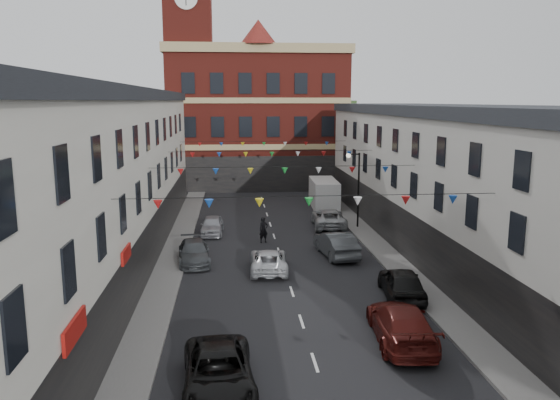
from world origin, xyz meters
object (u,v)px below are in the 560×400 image
object	(u,v)px
car_left_d	(194,252)
moving_car	(269,260)
car_left_e	(212,225)
car_right_c	(401,324)
pedestrian	(264,230)
car_right_d	(402,283)
car_left_c	(219,373)
white_van	(324,194)
street_lamp	(356,180)
car_right_f	(329,218)
car_right_e	(336,244)

from	to	relation	value
car_left_d	moving_car	size ratio (longest dim) A/B	1.01
car_left_e	moving_car	bearing A→B (deg)	-66.58
car_right_c	pedestrian	xyz separation A→B (m)	(-4.76, 16.78, 0.12)
moving_car	car_right_d	bearing A→B (deg)	144.13
car_right_d	pedestrian	xyz separation A→B (m)	(-6.38, 11.70, 0.12)
car_left_c	white_van	xyz separation A→B (m)	(9.25, 32.69, 0.59)
street_lamp	pedestrian	xyz separation A→B (m)	(-7.43, -3.71, -2.98)
car_left_d	car_right_d	xyz separation A→B (m)	(11.00, -7.20, 0.12)
car_right_f	moving_car	distance (m)	12.23
car_left_c	street_lamp	bearing A→B (deg)	63.55
car_right_c	car_left_c	bearing A→B (deg)	28.86
car_right_f	pedestrian	size ratio (longest dim) A/B	2.89
white_van	car_left_c	bearing A→B (deg)	-103.62
car_right_c	car_right_e	xyz separation A→B (m)	(-0.28, 12.92, 0.01)
pedestrian	car_right_e	bearing A→B (deg)	-62.00
car_right_e	white_van	xyz separation A→B (m)	(2.00, 16.43, 0.50)
white_van	street_lamp	bearing A→B (deg)	-81.69
street_lamp	white_van	size ratio (longest dim) A/B	1.01
car_right_c	car_right_d	world-z (taller)	car_right_c
car_left_d	pedestrian	bearing A→B (deg)	39.03
white_van	car_right_c	bearing A→B (deg)	-91.18
car_left_c	car_right_c	size ratio (longest dim) A/B	0.94
car_left_d	car_right_d	world-z (taller)	car_right_d
moving_car	car_left_c	bearing A→B (deg)	81.38
car_right_c	street_lamp	bearing A→B (deg)	-92.52
car_left_d	white_van	distance (m)	20.37
car_left_c	white_van	bearing A→B (deg)	70.92
car_right_c	car_right_f	size ratio (longest dim) A/B	1.04
car_right_c	car_right_e	world-z (taller)	car_right_e
street_lamp	car_right_d	xyz separation A→B (m)	(-1.05, -15.41, -3.11)
street_lamp	car_left_e	xyz separation A→B (m)	(-11.17, -0.87, -3.21)
car_right_c	pedestrian	world-z (taller)	pedestrian
street_lamp	car_right_c	bearing A→B (deg)	-97.44
car_left_d	car_right_d	bearing A→B (deg)	-38.43
street_lamp	car_right_c	distance (m)	20.90
moving_car	pedestrian	size ratio (longest dim) A/B	2.51
white_van	moving_car	bearing A→B (deg)	-106.79
moving_car	car_right_f	bearing A→B (deg)	-114.47
car_left_e	white_van	world-z (taller)	white_van
street_lamp	car_right_f	world-z (taller)	street_lamp
car_left_e	car_right_d	distance (m)	17.72
car_left_c	car_left_d	size ratio (longest dim) A/B	1.12
car_left_c	car_right_c	bearing A→B (deg)	20.67
street_lamp	moving_car	size ratio (longest dim) A/B	1.29
car_left_c	moving_car	distance (m)	13.82
car_right_d	white_van	world-z (taller)	white_van
car_left_c	car_right_d	world-z (taller)	car_right_d
car_right_e	car_right_f	distance (m)	8.26
car_right_f	car_left_e	bearing A→B (deg)	13.18
car_left_c	moving_car	size ratio (longest dim) A/B	1.13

